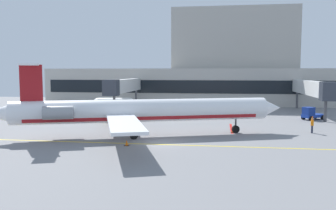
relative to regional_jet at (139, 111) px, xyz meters
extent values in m
cube|color=slate|center=(3.08, -3.37, -2.92)|extent=(120.00, 120.00, 0.10)
cube|color=yellow|center=(3.08, -4.12, -2.86)|extent=(108.00, 0.24, 0.01)
cube|color=red|center=(10.39, 7.24, -2.86)|extent=(0.30, 8.00, 0.01)
cube|color=#B7B2A8|center=(4.68, 41.90, 1.10)|extent=(69.76, 10.53, 7.94)
cube|color=#A8A49A|center=(11.78, 44.53, 11.85)|extent=(27.77, 7.37, 13.55)
cube|color=black|center=(4.68, 36.58, 1.22)|extent=(66.97, 0.12, 2.75)
cube|color=silver|center=(-8.84, 27.63, 1.77)|extent=(1.40, 18.00, 2.40)
cube|color=#2D333D|center=(-8.84, 17.74, 1.77)|extent=(2.40, 2.00, 2.64)
cylinder|color=#4C4C51|center=(-8.84, 35.13, -1.15)|extent=(0.44, 0.44, 3.44)
cylinder|color=#4C4C51|center=(-8.84, 19.44, -1.15)|extent=(0.44, 0.44, 3.44)
cube|color=silver|center=(24.05, 25.67, 1.64)|extent=(1.40, 21.93, 2.40)
cube|color=#2D333D|center=(24.05, 13.81, 1.64)|extent=(2.40, 2.00, 2.64)
cylinder|color=#4C4C51|center=(24.05, 35.13, -1.21)|extent=(0.44, 0.44, 3.31)
cylinder|color=#4C4C51|center=(24.05, 15.51, -1.21)|extent=(0.44, 0.44, 3.31)
cylinder|color=white|center=(0.60, 0.21, 0.04)|extent=(27.71, 11.99, 2.52)
cube|color=maroon|center=(0.60, 0.21, -0.65)|extent=(24.94, 10.79, 0.45)
cone|color=white|center=(14.86, 5.32, 0.04)|extent=(3.45, 3.26, 2.47)
cube|color=white|center=(-4.43, 5.88, -0.34)|extent=(6.61, 11.83, 0.28)
cube|color=white|center=(0.31, -7.35, -0.34)|extent=(6.61, 11.83, 0.28)
cylinder|color=gray|center=(-8.67, -0.99, 0.23)|extent=(3.32, 2.33, 1.39)
cylinder|color=gray|center=(-7.33, -4.74, 0.23)|extent=(3.32, 2.33, 1.39)
cube|color=maroon|center=(-10.69, -3.83, 3.21)|extent=(2.22, 0.99, 3.81)
cube|color=white|center=(-10.69, -3.83, 5.11)|extent=(3.02, 4.40, 0.20)
cylinder|color=#3F3F44|center=(10.80, 3.87, -1.59)|extent=(0.20, 0.20, 1.20)
cylinder|color=black|center=(10.80, 3.87, -2.42)|extent=(0.97, 0.63, 0.90)
cylinder|color=#3F3F44|center=(-1.30, 1.28, -1.59)|extent=(0.20, 0.20, 1.20)
cylinder|color=black|center=(-1.30, 1.28, -2.42)|extent=(0.97, 0.63, 0.90)
cylinder|color=#3F3F44|center=(-0.20, -1.81, -1.59)|extent=(0.20, 0.20, 1.20)
cylinder|color=black|center=(-0.20, -1.81, -2.42)|extent=(0.97, 0.63, 0.90)
cube|color=#E5B20C|center=(-5.83, 10.03, -2.17)|extent=(3.56, 3.26, 0.70)
cube|color=#C3970A|center=(-5.12, 9.49, -1.21)|extent=(1.93, 1.97, 1.22)
cylinder|color=black|center=(-4.43, 10.03, -2.52)|extent=(0.73, 0.64, 0.70)
cylinder|color=black|center=(-5.44, 8.69, -2.52)|extent=(0.73, 0.64, 0.70)
cylinder|color=black|center=(-6.22, 11.37, -2.52)|extent=(0.73, 0.64, 0.70)
cylinder|color=black|center=(-7.23, 10.03, -2.52)|extent=(0.73, 0.64, 0.70)
cube|color=#19389E|center=(-15.77, 17.19, -2.18)|extent=(3.26, 3.10, 0.68)
cube|color=navy|center=(-15.16, 16.70, -1.14)|extent=(1.85, 1.90, 1.40)
cylinder|color=black|center=(-14.47, 17.24, -2.52)|extent=(0.72, 0.66, 0.70)
cylinder|color=black|center=(-15.55, 15.91, -2.52)|extent=(0.72, 0.66, 0.70)
cylinder|color=black|center=(-15.99, 18.48, -2.52)|extent=(0.72, 0.66, 0.70)
cylinder|color=black|center=(-17.07, 17.15, -2.52)|extent=(0.72, 0.66, 0.70)
cube|color=#19389E|center=(22.90, 17.58, -2.28)|extent=(3.69, 3.11, 0.48)
cube|color=navy|center=(22.09, 17.06, -1.48)|extent=(1.88, 1.87, 1.12)
cylinder|color=black|center=(22.29, 16.30, -2.52)|extent=(0.74, 0.62, 0.70)
cylinder|color=black|center=(21.49, 17.55, -2.52)|extent=(0.74, 0.62, 0.70)
cylinder|color=black|center=(24.31, 17.61, -2.52)|extent=(0.74, 0.62, 0.70)
cylinder|color=black|center=(23.50, 18.85, -2.52)|extent=(0.74, 0.62, 0.70)
cylinder|color=white|center=(-10.47, 24.53, -1.45)|extent=(5.94, 3.09, 2.13)
sphere|color=white|center=(-7.68, 25.02, -1.45)|extent=(2.08, 2.08, 2.08)
sphere|color=white|center=(-13.26, 24.03, -1.45)|extent=(2.08, 2.08, 2.08)
cube|color=#59595B|center=(-12.17, 24.53, -2.69)|extent=(0.60, 1.91, 0.35)
cube|color=#59595B|center=(-8.77, 24.53, -2.69)|extent=(0.60, 1.91, 0.35)
cylinder|color=#191E33|center=(19.72, 5.02, -2.42)|extent=(0.18, 0.18, 0.90)
cylinder|color=#191E33|center=(19.79, 5.21, -2.42)|extent=(0.18, 0.18, 0.90)
cylinder|color=orange|center=(19.75, 5.11, -1.63)|extent=(0.34, 0.34, 0.68)
sphere|color=tan|center=(19.75, 5.11, -1.17)|extent=(0.24, 0.24, 0.24)
cylinder|color=orange|center=(19.68, 4.91, -1.24)|extent=(0.22, 0.40, 0.50)
cylinder|color=#F2590C|center=(19.68, 4.91, -1.02)|extent=(0.06, 0.06, 0.28)
cylinder|color=orange|center=(19.83, 5.32, -1.24)|extent=(0.22, 0.40, 0.50)
cylinder|color=#F2590C|center=(19.83, 5.32, -1.02)|extent=(0.06, 0.06, 0.28)
cone|color=orange|center=(-0.08, -5.17, -2.59)|extent=(0.36, 0.36, 0.55)
cube|color=black|center=(-0.08, -5.17, -2.85)|extent=(0.47, 0.47, 0.04)
cone|color=orange|center=(10.50, 4.13, -2.59)|extent=(0.36, 0.36, 0.55)
cube|color=black|center=(10.50, 4.13, -2.85)|extent=(0.47, 0.47, 0.04)
camera|label=1|loc=(9.01, -38.75, 4.37)|focal=38.19mm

